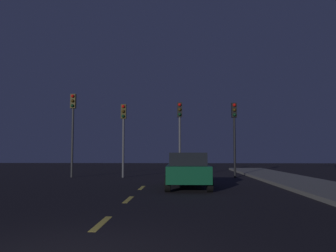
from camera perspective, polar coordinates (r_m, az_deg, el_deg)
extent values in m
plane|color=black|center=(12.05, -6.10, -11.59)|extent=(80.00, 80.00, 0.00)
cube|color=#EACC4C|center=(7.78, -10.92, -15.47)|extent=(0.16, 1.60, 0.01)
cube|color=#EACC4C|center=(11.47, -6.54, -11.93)|extent=(0.16, 1.60, 0.01)
cube|color=#EACC4C|center=(15.21, -4.34, -10.10)|extent=(0.16, 1.60, 0.01)
cylinder|color=#2D2D30|center=(22.36, -15.45, -1.50)|extent=(0.14, 0.14, 5.19)
cube|color=#382D0C|center=(22.57, -15.34, 3.96)|extent=(0.32, 0.24, 0.90)
sphere|color=red|center=(22.46, -15.45, 4.77)|extent=(0.20, 0.20, 0.20)
sphere|color=#3F2D0C|center=(22.42, -15.46, 4.01)|extent=(0.20, 0.20, 0.20)
sphere|color=#0C3319|center=(22.38, -15.48, 3.25)|extent=(0.20, 0.20, 0.20)
cylinder|color=#4C4C51|center=(21.60, -7.37, -2.41)|extent=(0.14, 0.14, 4.53)
cube|color=#382D0C|center=(21.74, -7.32, 2.37)|extent=(0.32, 0.24, 0.90)
sphere|color=red|center=(21.62, -7.39, 3.21)|extent=(0.20, 0.20, 0.20)
sphere|color=#3F2D0C|center=(21.58, -7.39, 2.42)|extent=(0.20, 0.20, 0.20)
sphere|color=#0C3319|center=(21.55, -7.40, 1.63)|extent=(0.20, 0.20, 0.20)
cylinder|color=#4C4C51|center=(21.30, 1.95, -2.29)|extent=(0.14, 0.14, 4.62)
cube|color=black|center=(21.45, 1.94, 2.68)|extent=(0.32, 0.24, 0.90)
sphere|color=red|center=(21.33, 1.93, 3.53)|extent=(0.20, 0.20, 0.20)
sphere|color=#3F2D0C|center=(21.29, 1.93, 2.73)|extent=(0.20, 0.20, 0.20)
sphere|color=#0C3319|center=(21.26, 1.94, 1.93)|extent=(0.20, 0.20, 0.20)
cylinder|color=black|center=(21.55, 10.90, -2.29)|extent=(0.14, 0.14, 4.58)
cube|color=black|center=(21.70, 10.82, 2.57)|extent=(0.32, 0.24, 0.90)
sphere|color=red|center=(21.58, 10.88, 3.42)|extent=(0.20, 0.20, 0.20)
sphere|color=#3F2D0C|center=(21.54, 10.89, 2.63)|extent=(0.20, 0.20, 0.20)
sphere|color=#0C3319|center=(21.51, 10.90, 1.83)|extent=(0.20, 0.20, 0.20)
cube|color=#0F4C2D|center=(15.12, 3.25, -7.66)|extent=(1.77, 4.33, 0.67)
cube|color=black|center=(14.88, 3.26, -5.41)|extent=(1.55, 1.95, 0.52)
cylinder|color=black|center=(16.74, 0.30, -8.51)|extent=(0.22, 0.64, 0.64)
cylinder|color=black|center=(16.78, 5.92, -8.48)|extent=(0.22, 0.64, 0.64)
cylinder|color=black|center=(13.54, -0.06, -9.46)|extent=(0.22, 0.64, 0.64)
cylinder|color=black|center=(13.58, 6.90, -9.42)|extent=(0.22, 0.64, 0.64)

